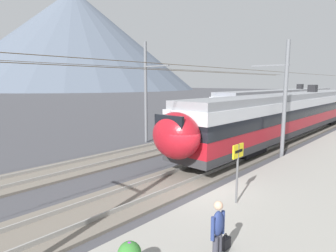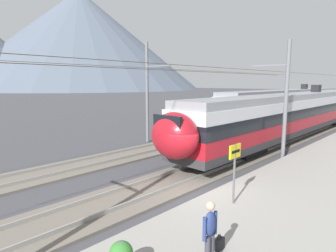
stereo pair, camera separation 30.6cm
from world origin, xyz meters
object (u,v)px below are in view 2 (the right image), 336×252
Objects in this scene: platform_sign at (235,161)px; handbag_beside_passenger at (219,243)px; catenary_mast_mid at (283,98)px; train_near_platform at (295,112)px; train_far_track at (289,102)px; passenger_walking at (210,231)px; catenary_mast_far_side at (149,91)px.

handbag_beside_passenger is at bearing -156.07° from platform_sign.
platform_sign is (-8.52, -1.76, -1.90)m from catenary_mast_mid.
train_near_platform reaches higher than platform_sign.
train_far_track reaches higher than passenger_walking.
catenary_mast_mid is 25.07× the size of passenger_walking.
passenger_walking is (-3.67, -1.53, -0.70)m from platform_sign.
platform_sign is at bearing -167.01° from train_near_platform.
train_near_platform is 14.37× the size of platform_sign.
platform_sign is at bearing -118.51° from catenary_mast_far_side.
train_far_track is 77.69× the size of handbag_beside_passenger.
train_near_platform is 16.57m from platform_sign.
passenger_walking is at bearing -157.30° from platform_sign.
catenary_mast_mid is (-7.63, -1.96, 1.62)m from train_near_platform.
catenary_mast_far_side is 13.16m from platform_sign.
catenary_mast_mid is 97.31× the size of handbag_beside_passenger.
catenary_mast_mid is 18.92× the size of platform_sign.
platform_sign is 3.45m from handbag_beside_passenger.
catenary_mast_mid is 9.92m from catenary_mast_far_side.
handbag_beside_passenger is (-19.00, -4.99, -1.76)m from train_near_platform.
train_near_platform is 12.71m from catenary_mast_far_side.
catenary_mast_far_side reaches higher than train_near_platform.
platform_sign is (-6.19, -11.41, -2.17)m from catenary_mast_far_side.
catenary_mast_mid is at bearing 14.91° from handbag_beside_passenger.
platform_sign is (-16.15, -3.72, -0.28)m from train_near_platform.
catenary_mast_far_side reaches higher than catenary_mast_mid.
platform_sign is at bearing 23.93° from handbag_beside_passenger.
train_near_platform is at bearing 14.86° from passenger_walking.
catenary_mast_far_side reaches higher than train_far_track.
train_far_track is 0.80× the size of catenary_mast_far_side.
train_far_track is 22.10m from catenary_mast_mid.
passenger_walking reaches higher than handbag_beside_passenger.
handbag_beside_passenger is at bearing 18.22° from passenger_walking.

